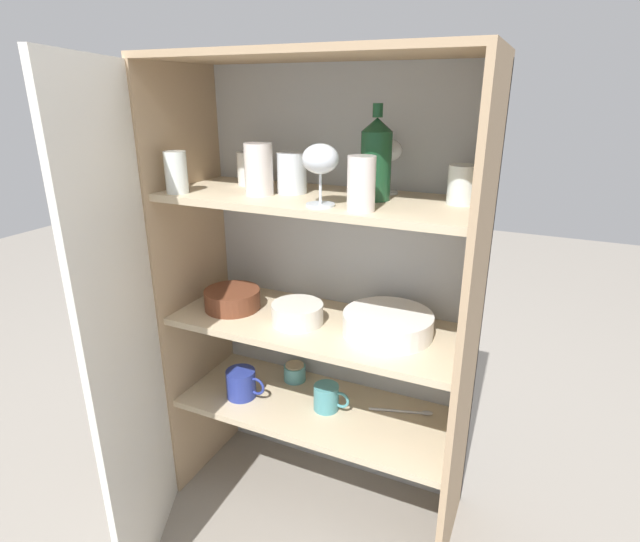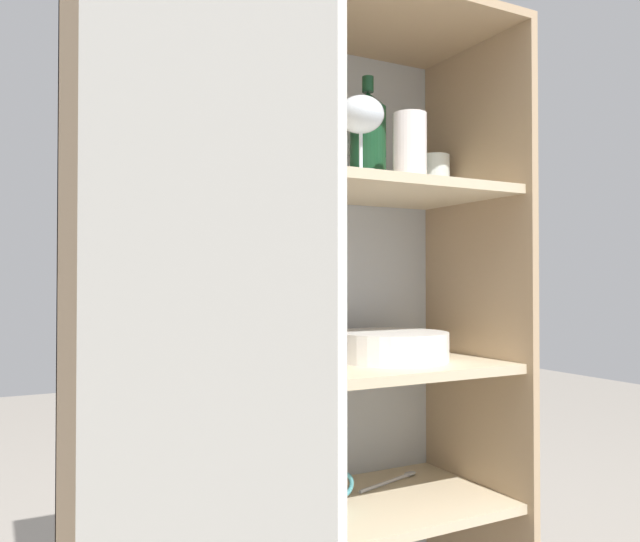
{
  "view_description": "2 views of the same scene",
  "coord_description": "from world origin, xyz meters",
  "px_view_note": "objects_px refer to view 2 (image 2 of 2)",
  "views": [
    {
      "loc": [
        0.57,
        -1.04,
        1.29
      ],
      "look_at": [
        0.02,
        0.15,
        0.82
      ],
      "focal_mm": 28.0,
      "sensor_mm": 36.0,
      "label": 1
    },
    {
      "loc": [
        -0.57,
        -0.95,
        0.82
      ],
      "look_at": [
        0.04,
        0.18,
        0.84
      ],
      "focal_mm": 35.0,
      "sensor_mm": 36.0,
      "label": 2
    }
  ],
  "objects_px": {
    "serving_bowl_small": "(289,354)",
    "storage_jar": "(225,494)",
    "mixing_bowl_large": "(167,360)",
    "coffee_mug_primary": "(322,490)",
    "wine_bottle": "(368,139)",
    "plate_stack_white": "(391,346)"
  },
  "relations": [
    {
      "from": "wine_bottle",
      "to": "mixing_bowl_large",
      "type": "relative_size",
      "value": 1.38
    },
    {
      "from": "plate_stack_white",
      "to": "storage_jar",
      "type": "height_order",
      "value": "plate_stack_white"
    },
    {
      "from": "plate_stack_white",
      "to": "serving_bowl_small",
      "type": "xyz_separation_m",
      "value": [
        -0.26,
        -0.04,
        0.0
      ]
    },
    {
      "from": "mixing_bowl_large",
      "to": "coffee_mug_primary",
      "type": "height_order",
      "value": "mixing_bowl_large"
    },
    {
      "from": "plate_stack_white",
      "to": "mixing_bowl_large",
      "type": "distance_m",
      "value": 0.5
    },
    {
      "from": "wine_bottle",
      "to": "serving_bowl_small",
      "type": "bearing_deg",
      "value": -168.02
    },
    {
      "from": "storage_jar",
      "to": "serving_bowl_small",
      "type": "bearing_deg",
      "value": -57.81
    },
    {
      "from": "mixing_bowl_large",
      "to": "wine_bottle",
      "type": "bearing_deg",
      "value": 4.63
    },
    {
      "from": "plate_stack_white",
      "to": "mixing_bowl_large",
      "type": "bearing_deg",
      "value": -176.55
    },
    {
      "from": "serving_bowl_small",
      "to": "mixing_bowl_large",
      "type": "bearing_deg",
      "value": 177.9
    },
    {
      "from": "serving_bowl_small",
      "to": "coffee_mug_primary",
      "type": "bearing_deg",
      "value": 15.41
    },
    {
      "from": "serving_bowl_small",
      "to": "storage_jar",
      "type": "height_order",
      "value": "serving_bowl_small"
    },
    {
      "from": "storage_jar",
      "to": "mixing_bowl_large",
      "type": "bearing_deg",
      "value": -141.28
    },
    {
      "from": "coffee_mug_primary",
      "to": "plate_stack_white",
      "type": "bearing_deg",
      "value": 4.79
    },
    {
      "from": "wine_bottle",
      "to": "plate_stack_white",
      "type": "bearing_deg",
      "value": -6.13
    },
    {
      "from": "wine_bottle",
      "to": "storage_jar",
      "type": "height_order",
      "value": "wine_bottle"
    },
    {
      "from": "serving_bowl_small",
      "to": "storage_jar",
      "type": "relative_size",
      "value": 2.04
    },
    {
      "from": "plate_stack_white",
      "to": "storage_jar",
      "type": "xyz_separation_m",
      "value": [
        -0.35,
        0.09,
        -0.29
      ]
    },
    {
      "from": "plate_stack_white",
      "to": "coffee_mug_primary",
      "type": "relative_size",
      "value": 2.19
    },
    {
      "from": "plate_stack_white",
      "to": "coffee_mug_primary",
      "type": "distance_m",
      "value": 0.33
    },
    {
      "from": "storage_jar",
      "to": "plate_stack_white",
      "type": "bearing_deg",
      "value": -14.85
    },
    {
      "from": "wine_bottle",
      "to": "mixing_bowl_large",
      "type": "xyz_separation_m",
      "value": [
        -0.44,
        -0.04,
        -0.45
      ]
    }
  ]
}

